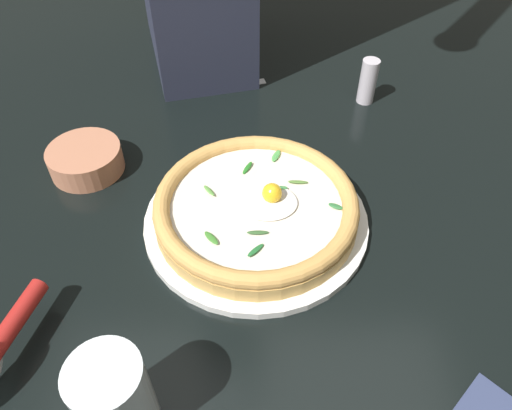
# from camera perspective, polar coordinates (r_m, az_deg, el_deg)

# --- Properties ---
(ground_plane) EXTENTS (2.40, 2.40, 0.03)m
(ground_plane) POSITION_cam_1_polar(r_m,az_deg,el_deg) (0.72, 0.80, -2.87)
(ground_plane) COLOR black
(ground_plane) RESTS_ON ground
(pizza_plate) EXTENTS (0.32, 0.32, 0.01)m
(pizza_plate) POSITION_cam_1_polar(r_m,az_deg,el_deg) (0.70, -0.00, -1.47)
(pizza_plate) COLOR white
(pizza_plate) RESTS_ON ground
(pizza) EXTENTS (0.29, 0.29, 0.06)m
(pizza) POSITION_cam_1_polar(r_m,az_deg,el_deg) (0.68, 0.02, 0.07)
(pizza) COLOR tan
(pizza) RESTS_ON pizza_plate
(side_bowl) EXTENTS (0.12, 0.12, 0.04)m
(side_bowl) POSITION_cam_1_polar(r_m,az_deg,el_deg) (0.82, -19.52, 5.10)
(side_bowl) COLOR #BA7657
(side_bowl) RESTS_ON ground
(pizza_cutter) EXTENTS (0.05, 0.16, 0.08)m
(pizza_cutter) POSITION_cam_1_polar(r_m,az_deg,el_deg) (0.62, -27.53, -13.43)
(pizza_cutter) COLOR silver
(pizza_cutter) RESTS_ON ground
(table_knife) EXTENTS (0.20, 0.07, 0.01)m
(table_knife) POSITION_cam_1_polar(r_m,az_deg,el_deg) (0.98, -6.70, 13.47)
(table_knife) COLOR silver
(table_knife) RESTS_ON ground
(drinking_glass) EXTENTS (0.07, 0.07, 0.12)m
(drinking_glass) POSITION_cam_1_polar(r_m,az_deg,el_deg) (0.53, -16.17, -21.57)
(drinking_glass) COLOR silver
(drinking_glass) RESTS_ON ground
(pepper_shaker) EXTENTS (0.03, 0.03, 0.09)m
(pepper_shaker) POSITION_cam_1_polar(r_m,az_deg,el_deg) (0.95, 13.12, 14.08)
(pepper_shaker) COLOR silver
(pepper_shaker) RESTS_ON ground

